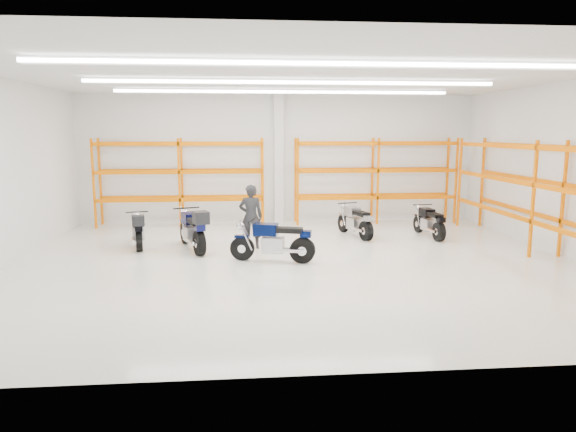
{
  "coord_description": "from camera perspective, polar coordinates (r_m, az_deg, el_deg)",
  "views": [
    {
      "loc": [
        -1.26,
        -12.33,
        3.2
      ],
      "look_at": [
        -0.14,
        0.5,
        1.09
      ],
      "focal_mm": 32.0,
      "sensor_mm": 36.0,
      "label": 1
    }
  ],
  "objects": [
    {
      "name": "standing_man",
      "position": [
        14.17,
        -4.16,
        -0.08
      ],
      "size": [
        0.66,
        0.43,
        1.79
      ],
      "primitive_type": "imported",
      "rotation": [
        0.0,
        0.0,
        3.15
      ],
      "color": "black",
      "rests_on": "ground"
    },
    {
      "name": "structural_column",
      "position": [
        18.22,
        -1.04,
        6.32
      ],
      "size": [
        0.32,
        0.32,
        4.5
      ],
      "primitive_type": "cube",
      "color": "white",
      "rests_on": "ground"
    },
    {
      "name": "motorcycle_main",
      "position": [
        12.74,
        -1.34,
        -2.94
      ],
      "size": [
        2.12,
        0.9,
        1.06
      ],
      "color": "black",
      "rests_on": "ground"
    },
    {
      "name": "pallet_racking_back_left",
      "position": [
        17.99,
        -11.86,
        4.61
      ],
      "size": [
        5.67,
        0.87,
        3.0
      ],
      "color": "#FF6500",
      "rests_on": "ground"
    },
    {
      "name": "pallet_racking_side",
      "position": [
        14.62,
        27.03,
        2.86
      ],
      "size": [
        0.87,
        9.07,
        3.0
      ],
      "color": "#FF6500",
      "rests_on": "ground"
    },
    {
      "name": "motorcycle_back_b",
      "position": [
        14.13,
        -10.48,
        -1.55
      ],
      "size": [
        1.11,
        2.27,
        1.2
      ],
      "color": "black",
      "rests_on": "ground"
    },
    {
      "name": "ground",
      "position": [
        12.8,
        0.81,
        -5.16
      ],
      "size": [
        14.0,
        14.0,
        0.0
      ],
      "primitive_type": "plane",
      "color": "silver",
      "rests_on": "ground"
    },
    {
      "name": "motorcycle_back_c",
      "position": [
        15.91,
        7.54,
        -0.65
      ],
      "size": [
        0.84,
        1.99,
        1.0
      ],
      "color": "black",
      "rests_on": "ground"
    },
    {
      "name": "room_shell",
      "position": [
        12.42,
        0.83,
        9.7
      ],
      "size": [
        14.02,
        12.02,
        4.51
      ],
      "color": "white",
      "rests_on": "ground"
    },
    {
      "name": "motorcycle_back_a",
      "position": [
        14.92,
        -16.31,
        -1.54
      ],
      "size": [
        0.78,
        1.97,
        1.02
      ],
      "color": "black",
      "rests_on": "ground"
    },
    {
      "name": "pallet_racking_back_right",
      "position": [
        18.46,
        9.67,
        4.79
      ],
      "size": [
        5.67,
        0.87,
        3.0
      ],
      "color": "#FF6500",
      "rests_on": "ground"
    },
    {
      "name": "motorcycle_back_d",
      "position": [
        16.3,
        15.48,
        -0.75
      ],
      "size": [
        0.65,
        1.95,
        0.96
      ],
      "color": "black",
      "rests_on": "ground"
    }
  ]
}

